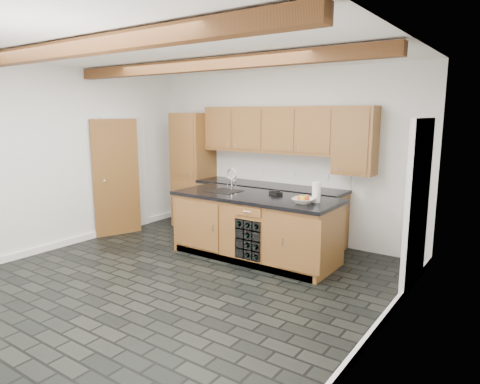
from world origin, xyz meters
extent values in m
plane|color=black|center=(0.00, 0.00, 0.00)|extent=(5.00, 5.00, 0.00)
plane|color=white|center=(0.00, 2.50, 1.40)|extent=(5.00, 0.00, 5.00)
plane|color=white|center=(-2.50, 0.00, 1.40)|extent=(0.00, 5.00, 5.00)
plane|color=white|center=(2.50, 0.00, 1.40)|extent=(0.00, 5.00, 5.00)
plane|color=white|center=(0.00, 0.00, 2.80)|extent=(5.00, 5.00, 0.00)
cube|color=#573416|center=(0.00, -1.20, 2.70)|extent=(4.90, 0.15, 0.15)
cube|color=#573416|center=(0.00, 0.60, 2.70)|extent=(4.90, 0.15, 0.15)
cube|color=white|center=(-2.48, 0.00, 0.05)|extent=(0.04, 5.00, 0.10)
cube|color=white|center=(2.48, 0.00, 0.05)|extent=(0.04, 5.00, 0.10)
cube|color=white|center=(-2.47, 1.30, 1.02)|extent=(0.06, 0.94, 2.04)
cube|color=#915A2E|center=(-2.32, 0.95, 1.00)|extent=(0.31, 0.77, 2.00)
cube|color=white|center=(2.47, 1.50, 1.02)|extent=(0.06, 0.98, 2.04)
cube|color=black|center=(2.50, 1.50, 1.00)|extent=(0.02, 0.86, 1.96)
cube|color=#915A2E|center=(-1.65, 2.20, 1.05)|extent=(0.65, 0.60, 2.10)
cube|color=#915A2E|center=(-0.02, 2.20, 0.44)|extent=(2.60, 0.60, 0.88)
cube|color=black|center=(-0.02, 2.20, 0.91)|extent=(2.64, 0.62, 0.05)
cube|color=white|center=(-0.02, 2.49, 1.19)|extent=(2.60, 0.02, 0.52)
cube|color=#915A2E|center=(-0.12, 2.33, 1.83)|extent=(2.40, 0.35, 0.75)
cube|color=#915A2E|center=(1.38, 2.33, 1.70)|extent=(0.60, 0.35, 1.00)
cube|color=#915A2E|center=(0.30, 1.30, 0.44)|extent=(2.40, 0.90, 0.88)
cube|color=black|center=(0.30, 1.30, 0.91)|extent=(2.46, 0.96, 0.05)
cube|color=#915A2E|center=(-0.42, 0.84, 0.48)|extent=(0.80, 0.02, 0.70)
cube|color=#915A2E|center=(1.25, 0.84, 0.48)|extent=(0.60, 0.02, 0.70)
cube|color=black|center=(0.48, 0.99, 0.40)|extent=(0.42, 0.30, 0.56)
cylinder|color=black|center=(0.62, 0.95, 0.33)|extent=(0.07, 0.26, 0.07)
cylinder|color=black|center=(0.62, 0.95, 0.61)|extent=(0.07, 0.26, 0.07)
cylinder|color=black|center=(0.48, 0.95, 0.61)|extent=(0.07, 0.26, 0.07)
cylinder|color=black|center=(0.48, 0.95, 0.47)|extent=(0.07, 0.26, 0.07)
cylinder|color=black|center=(0.34, 0.95, 0.61)|extent=(0.07, 0.26, 0.07)
cylinder|color=black|center=(0.62, 0.95, 0.19)|extent=(0.07, 0.26, 0.07)
cylinder|color=black|center=(0.48, 0.95, 0.33)|extent=(0.07, 0.26, 0.07)
cylinder|color=black|center=(0.48, 0.95, 0.19)|extent=(0.07, 0.26, 0.07)
cube|color=black|center=(-0.25, 1.30, 0.93)|extent=(0.45, 0.40, 0.02)
cylinder|color=silver|center=(-0.25, 1.48, 1.03)|extent=(0.02, 0.02, 0.20)
torus|color=silver|center=(-0.25, 1.48, 1.17)|extent=(0.18, 0.02, 0.18)
cylinder|color=silver|center=(-0.33, 1.48, 0.97)|extent=(0.02, 0.02, 0.08)
cylinder|color=silver|center=(-0.17, 1.48, 0.97)|extent=(0.02, 0.02, 0.08)
cube|color=black|center=(0.52, 1.51, 0.95)|extent=(0.22, 0.18, 0.04)
cylinder|color=black|center=(0.52, 1.51, 0.98)|extent=(0.13, 0.13, 0.02)
imported|color=beige|center=(1.13, 1.18, 0.97)|extent=(0.32, 0.32, 0.07)
sphere|color=#B83318|center=(1.18, 1.18, 1.00)|extent=(0.07, 0.07, 0.07)
sphere|color=orange|center=(1.15, 1.23, 1.00)|extent=(0.07, 0.07, 0.07)
sphere|color=#478323|center=(1.09, 1.21, 1.00)|extent=(0.07, 0.07, 0.07)
sphere|color=#DE5121|center=(1.09, 1.15, 1.00)|extent=(0.07, 0.07, 0.07)
sphere|color=gold|center=(1.15, 1.13, 1.00)|extent=(0.07, 0.07, 0.07)
cylinder|color=white|center=(1.24, 1.34, 1.07)|extent=(0.11, 0.11, 0.27)
imported|color=white|center=(-0.71, 2.19, 0.98)|extent=(0.10, 0.10, 0.09)
camera|label=1|loc=(3.59, -3.78, 2.09)|focal=32.00mm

